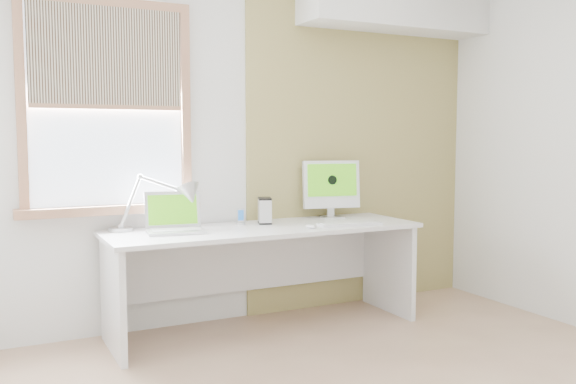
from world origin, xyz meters
TOP-DOWN VIEW (x-y plane):
  - room at (0.00, 0.00)m, footprint 4.04×3.54m
  - accent_wall at (1.00, 1.74)m, footprint 2.00×0.02m
  - soffit at (1.20, 1.57)m, footprint 1.60×0.40m
  - window at (-1.00, 1.71)m, footprint 1.20×0.14m
  - desk at (-0.01, 1.44)m, footprint 2.20×0.70m
  - desk_lamp at (-0.58, 1.56)m, footprint 0.66×0.31m
  - laptop at (-0.64, 1.46)m, footprint 0.41×0.34m
  - phone_dock at (-0.13, 1.55)m, footprint 0.07×0.07m
  - external_drive at (0.05, 1.53)m, footprint 0.13×0.17m
  - imac at (0.65, 1.61)m, footprint 0.45×0.19m
  - keyboard at (0.56, 1.18)m, footprint 0.47×0.18m
  - mouse at (0.24, 1.18)m, footprint 0.07×0.10m

SIDE VIEW (x-z plane):
  - desk at x=-0.01m, z-range 0.17..0.90m
  - keyboard at x=0.56m, z-range 0.73..0.75m
  - mouse at x=0.24m, z-range 0.73..0.76m
  - phone_dock at x=-0.13m, z-range 0.70..0.82m
  - laptop at x=-0.64m, z-range 0.66..0.92m
  - external_drive at x=0.05m, z-range 0.73..0.92m
  - desk_lamp at x=-0.58m, z-range 0.74..1.12m
  - imac at x=0.65m, z-range 0.76..1.20m
  - room at x=0.00m, z-range -0.02..2.62m
  - accent_wall at x=1.00m, z-range 0.00..2.60m
  - window at x=-1.00m, z-range 0.83..2.25m
  - soffit at x=1.20m, z-range 2.19..2.61m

